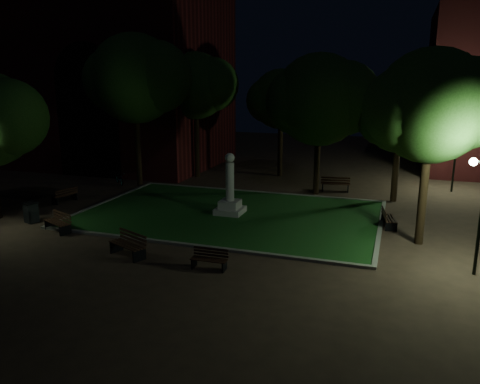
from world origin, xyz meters
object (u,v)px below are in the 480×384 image
(bench_near_left, at_px, (129,245))
(trash_bin, at_px, (31,212))
(bench_near_right, at_px, (210,260))
(bench_right_side, at_px, (388,219))
(monument, at_px, (230,197))
(bench_west_near, at_px, (59,223))
(bench_far_side, at_px, (335,184))
(bench_left_side, at_px, (65,196))
(bicycle, at_px, (120,178))

(bench_near_left, xyz_separation_m, trash_bin, (-7.06, 2.42, 0.06))
(bench_near_left, distance_m, trash_bin, 7.47)
(trash_bin, bearing_deg, bench_near_right, -13.66)
(bench_right_side, bearing_deg, monument, 83.47)
(bench_west_near, bearing_deg, trash_bin, -174.48)
(bench_right_side, xyz_separation_m, bench_far_side, (-3.38, 6.60, 0.06))
(bench_west_near, distance_m, bench_left_side, 5.58)
(monument, height_order, bicycle, monument)
(bench_west_near, xyz_separation_m, trash_bin, (-2.25, 0.73, 0.10))
(bench_near_right, height_order, bench_far_side, bench_far_side)
(bench_left_side, relative_size, bench_far_side, 0.86)
(monument, xyz_separation_m, bench_near_left, (-1.83, -6.86, -0.50))
(bench_near_left, relative_size, bench_right_side, 1.13)
(monument, distance_m, bench_near_left, 7.12)
(monument, xyz_separation_m, trash_bin, (-8.89, -4.45, -0.44))
(bench_west_near, relative_size, trash_bin, 1.68)
(bicycle, bearing_deg, trash_bin, -134.09)
(trash_bin, xyz_separation_m, bicycle, (-0.70, 8.94, -0.12))
(bench_near_left, xyz_separation_m, bench_left_side, (-8.10, 6.20, -0.06))
(bench_west_near, relative_size, bench_far_side, 0.92)
(bench_near_right, distance_m, bench_far_side, 14.39)
(bench_left_side, bearing_deg, monument, 108.76)
(bench_far_side, height_order, trash_bin, trash_bin)
(bench_near_right, bearing_deg, bench_west_near, 165.78)
(monument, distance_m, trash_bin, 9.95)
(bench_left_side, bearing_deg, bench_west_near, 51.00)
(bicycle, bearing_deg, bench_near_left, -104.22)
(bench_near_right, height_order, bench_west_near, bench_west_near)
(bench_near_left, bearing_deg, monument, 97.66)
(bench_near_right, xyz_separation_m, trash_bin, (-10.64, 2.59, 0.16))
(bench_near_left, bearing_deg, bicycle, 146.94)
(bench_near_left, bearing_deg, bench_left_side, 165.15)
(monument, relative_size, bench_far_side, 1.72)
(bench_near_right, bearing_deg, trash_bin, 164.61)
(bench_near_right, relative_size, bicycle, 0.92)
(monument, height_order, trash_bin, monument)
(bicycle, bearing_deg, bench_left_side, -142.25)
(bench_right_side, bearing_deg, bench_near_left, 116.96)
(bench_far_side, bearing_deg, bicycle, 3.56)
(bench_near_right, distance_m, bench_left_side, 13.29)
(bench_left_side, bearing_deg, bench_near_left, 67.50)
(bench_west_near, relative_size, bicycle, 1.12)
(bench_west_near, bearing_deg, monument, 61.37)
(bench_near_right, height_order, bench_left_side, bench_left_side)
(bench_west_near, bearing_deg, bench_right_side, 44.71)
(bench_near_left, relative_size, trash_bin, 1.82)
(monument, bearing_deg, bench_near_left, -104.93)
(bench_west_near, distance_m, trash_bin, 2.37)
(bench_right_side, bearing_deg, bicycle, 67.03)
(bench_near_left, relative_size, bench_west_near, 1.08)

